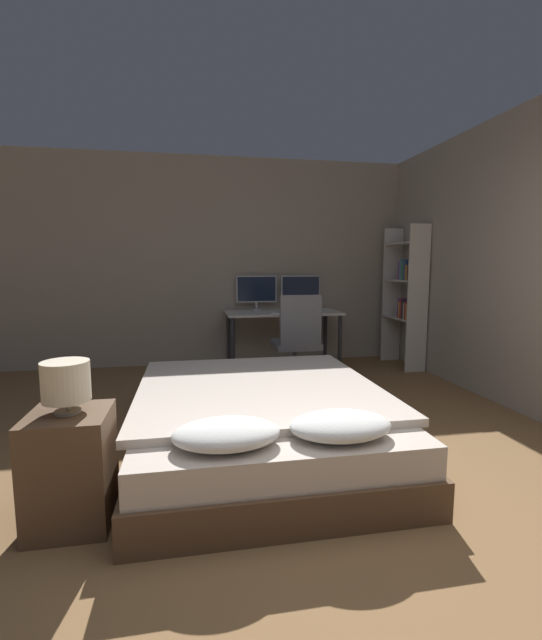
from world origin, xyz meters
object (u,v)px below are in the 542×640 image
Objects in this scene: monitor_left at (257,290)px; bookshelf at (407,291)px; monitor_right at (301,290)px; bedside_lamp at (66,382)px; computer_mouse at (309,311)px; office_chair at (297,348)px; bed at (261,420)px; desk at (283,318)px; keyboard at (287,313)px; nightstand at (71,468)px.

monitor_left is 0.30× the size of bookshelf.
bookshelf is (1.26, -0.52, 0.00)m from monitor_right.
monitor_right is at bearing 58.49° from bedside_lamp.
computer_mouse is 0.07× the size of office_chair.
office_chair is at bearing 52.90° from bedside_lamp.
desk reaches higher than bed.
bedside_lamp reaches higher than keyboard.
keyboard is at bearing -121.73° from monitor_right.
monitor_right is 1.36m from bookshelf.
office_chair reaches higher than nightstand.
monitor_left is 1.00× the size of monitor_right.
monitor_left reaches higher than keyboard.
monitor_right is 0.53× the size of office_chair.
nightstand is 3.59m from desk.
bookshelf reaches higher than keyboard.
bookshelf reaches higher than computer_mouse.
desk is 0.83m from office_chair.
monitor_right is 0.54m from computer_mouse.
bookshelf reaches higher than bedside_lamp.
bedside_lamp is 3.58m from desk.
bookshelf is at bearing -1.80° from computer_mouse.
keyboard is at bearing -58.27° from monitor_left.
monitor_right is (2.06, 3.36, 0.24)m from bedside_lamp.
keyboard is 0.39× the size of office_chair.
office_chair is (-0.30, -0.56, -0.34)m from computer_mouse.
computer_mouse is at bearing 54.55° from bedside_lamp.
computer_mouse is at bearing -91.38° from monitor_right.
monitor_left is 7.60× the size of computer_mouse.
monitor_left is at bearing 180.00° from monitor_right.
desk is 0.26m from keyboard.
monitor_left is at bearing 66.48° from bedside_lamp.
bedside_lamp is 0.18× the size of desk.
office_chair is (-0.31, -1.04, -0.58)m from monitor_right.
office_chair reaches higher than desk.
bedside_lamp is at bearing -121.51° from monitor_right.
monitor_right is 0.30× the size of bookshelf.
desk is 1.62m from bookshelf.
monitor_right is at bearing 157.45° from bookshelf.
desk is 3.66× the size of keyboard.
bookshelf is (1.57, 0.52, 0.58)m from office_chair.
nightstand is at bearing -125.45° from computer_mouse.
computer_mouse is (2.05, 2.87, 0.00)m from bedside_lamp.
nightstand is at bearing -119.47° from desk.
bookshelf reaches higher than bed.
office_chair is at bearing -161.62° from bookshelf.
monitor_left is 0.80m from computer_mouse.
bookshelf is (3.32, 2.83, 0.69)m from nightstand.
monitor_left is at bearing 81.90° from bed.
keyboard is 0.29m from computer_mouse.
computer_mouse is (0.97, 2.22, 0.51)m from bed.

